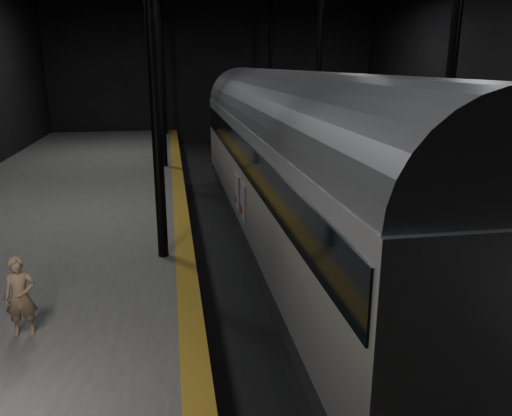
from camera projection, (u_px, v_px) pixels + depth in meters
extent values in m
plane|color=black|center=(274.00, 234.00, 17.69)|extent=(44.00, 44.00, 0.00)
cube|color=#4D4D4A|center=(51.00, 232.00, 16.33)|extent=(9.00, 43.80, 1.00)
cube|color=#4D4D4A|center=(470.00, 210.00, 18.76)|extent=(9.00, 43.80, 1.00)
cube|color=olive|center=(181.00, 211.00, 16.88)|extent=(0.50, 43.80, 0.01)
cube|color=#3F3328|center=(255.00, 231.00, 17.52)|extent=(0.08, 43.00, 0.14)
cube|color=#3F3328|center=(294.00, 228.00, 17.75)|extent=(0.08, 43.00, 0.14)
cube|color=black|center=(275.00, 232.00, 17.67)|extent=(2.40, 42.00, 0.12)
cylinder|color=black|center=(153.00, 55.00, 11.61)|extent=(0.26, 0.26, 10.00)
cylinder|color=black|center=(453.00, 56.00, 12.84)|extent=(0.26, 0.26, 10.00)
cylinder|color=black|center=(160.00, 59.00, 22.97)|extent=(0.26, 0.26, 10.00)
cylinder|color=black|center=(319.00, 60.00, 24.20)|extent=(0.26, 0.26, 10.00)
cylinder|color=black|center=(162.00, 61.00, 34.33)|extent=(0.26, 0.26, 10.00)
cylinder|color=black|center=(270.00, 61.00, 35.56)|extent=(0.26, 0.26, 10.00)
cube|color=#A4A7AC|center=(287.00, 172.00, 15.26)|extent=(2.99, 20.63, 3.09)
cube|color=black|center=(286.00, 232.00, 15.80)|extent=(2.73, 20.22, 0.88)
cube|color=black|center=(288.00, 148.00, 15.06)|extent=(3.05, 20.32, 0.93)
cylinder|color=slate|center=(288.00, 121.00, 14.83)|extent=(2.93, 20.42, 2.93)
cube|color=black|center=(376.00, 378.00, 9.07)|extent=(1.86, 2.27, 0.36)
cube|color=black|center=(250.00, 189.00, 22.74)|extent=(1.86, 2.27, 0.36)
cube|color=silver|center=(243.00, 202.00, 14.21)|extent=(0.04, 0.77, 1.08)
cube|color=silver|center=(237.00, 192.00, 15.38)|extent=(0.04, 0.77, 1.08)
cylinder|color=maroon|center=(241.00, 209.00, 14.46)|extent=(0.03, 0.27, 0.27)
cylinder|color=maroon|center=(236.00, 198.00, 15.63)|extent=(0.03, 0.27, 0.27)
imported|color=#8C7055|center=(21.00, 297.00, 9.02)|extent=(0.57, 0.38, 1.52)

